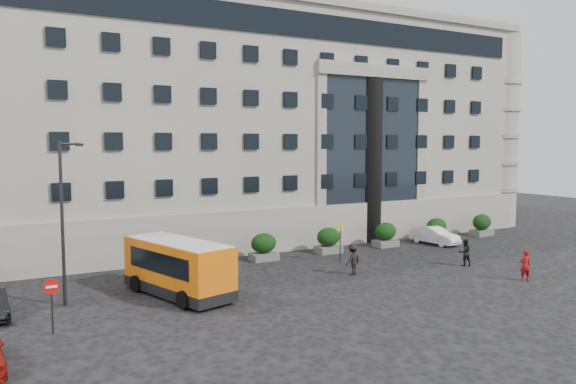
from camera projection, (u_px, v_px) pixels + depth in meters
name	position (u px, v px, depth m)	size (l,w,h in m)	color
ground	(308.00, 289.00, 30.45)	(120.00, 120.00, 0.00)	black
civic_building	(241.00, 131.00, 51.73)	(44.00, 24.00, 18.00)	gray
entrance_column	(371.00, 161.00, 44.66)	(1.80, 1.80, 13.00)	black
hedge_a	(190.00, 254.00, 35.23)	(1.80, 1.26, 1.84)	#5C5C59
hedge_b	(264.00, 247.00, 37.74)	(1.80, 1.26, 1.84)	#5C5C59
hedge_c	(328.00, 240.00, 40.26)	(1.80, 1.26, 1.84)	#5C5C59
hedge_d	(386.00, 234.00, 42.78)	(1.80, 1.26, 1.84)	#5C5C59
hedge_e	(436.00, 229.00, 45.30)	(1.80, 1.26, 1.84)	#5C5C59
hedge_f	(482.00, 225.00, 47.81)	(1.80, 1.26, 1.84)	#5C5C59
street_lamp	(63.00, 217.00, 26.90)	(1.16, 0.18, 8.00)	#262628
bus_stop_sign	(340.00, 236.00, 37.32)	(0.50, 0.08, 2.52)	#262628
no_entry_sign	(52.00, 295.00, 23.11)	(0.64, 0.16, 2.32)	#262628
minibus	(178.00, 265.00, 28.92)	(4.15, 7.28, 2.88)	orange
red_truck	(20.00, 237.00, 38.17)	(2.67, 5.59, 3.00)	maroon
white_taxi	(435.00, 235.00, 43.91)	(1.42, 4.06, 1.34)	white
pedestrian_a	(525.00, 265.00, 32.18)	(0.65, 0.43, 1.79)	maroon
pedestrian_b	(465.00, 252.00, 36.08)	(0.85, 0.66, 1.74)	black
pedestrian_c	(353.00, 259.00, 33.66)	(1.21, 0.69, 1.87)	black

